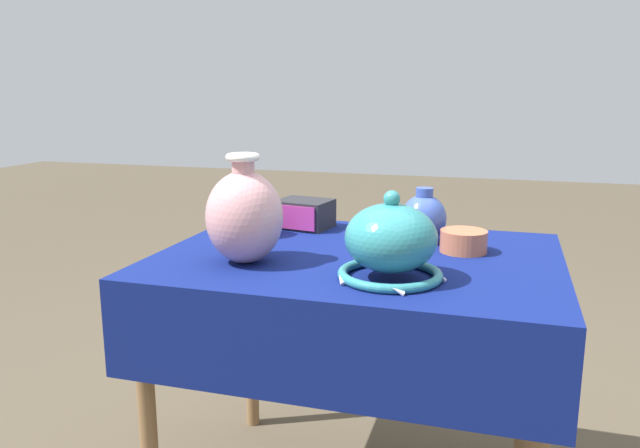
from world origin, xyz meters
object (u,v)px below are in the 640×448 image
(jar_round_cobalt, at_px, (424,218))
(vase_tall_bulbous, at_px, (244,216))
(mosaic_tile_box, at_px, (304,214))
(vase_dome_bell, at_px, (391,243))
(jar_round_slate, at_px, (259,216))
(pot_squat_terracotta, at_px, (464,241))

(jar_round_cobalt, bearing_deg, vase_tall_bulbous, -138.91)
(mosaic_tile_box, distance_m, jar_round_cobalt, 0.39)
(vase_dome_bell, distance_m, jar_round_slate, 0.55)
(vase_dome_bell, height_order, jar_round_slate, vase_dome_bell)
(mosaic_tile_box, distance_m, pot_squat_terracotta, 0.52)
(jar_round_slate, bearing_deg, vase_dome_bell, -34.89)
(vase_tall_bulbous, relative_size, mosaic_tile_box, 1.52)
(mosaic_tile_box, relative_size, pot_squat_terracotta, 1.44)
(vase_tall_bulbous, bearing_deg, mosaic_tile_box, 87.83)
(vase_dome_bell, distance_m, mosaic_tile_box, 0.58)
(vase_dome_bell, xyz_separation_m, mosaic_tile_box, (-0.36, 0.46, -0.04))
(vase_dome_bell, relative_size, mosaic_tile_box, 1.39)
(jar_round_cobalt, bearing_deg, vase_dome_bell, -93.72)
(vase_tall_bulbous, bearing_deg, jar_round_slate, 105.46)
(vase_dome_bell, bearing_deg, jar_round_cobalt, 86.28)
(vase_tall_bulbous, xyz_separation_m, mosaic_tile_box, (0.02, 0.42, -0.08))
(vase_tall_bulbous, height_order, vase_dome_bell, vase_tall_bulbous)
(jar_round_cobalt, distance_m, jar_round_slate, 0.48)
(mosaic_tile_box, xyz_separation_m, jar_round_slate, (-0.09, -0.14, 0.01))
(jar_round_slate, bearing_deg, mosaic_tile_box, 56.93)
(vase_tall_bulbous, distance_m, pot_squat_terracotta, 0.58)
(vase_dome_bell, bearing_deg, jar_round_slate, 145.11)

